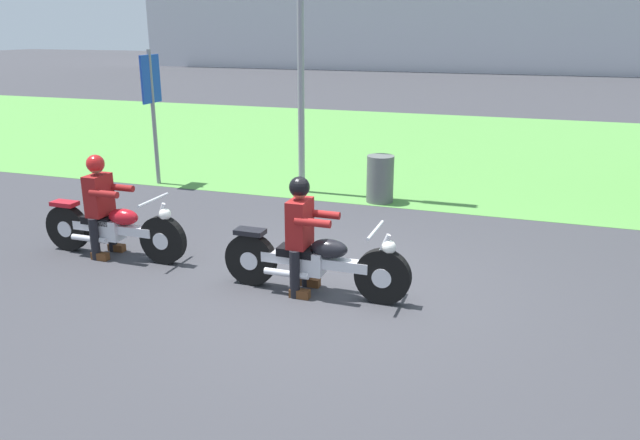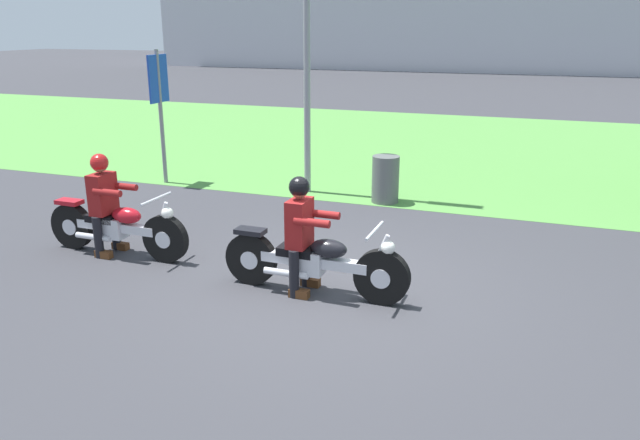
{
  "view_description": "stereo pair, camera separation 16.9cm",
  "coord_description": "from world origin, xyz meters",
  "px_view_note": "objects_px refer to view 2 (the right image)",
  "views": [
    {
      "loc": [
        2.07,
        -6.61,
        3.05
      ],
      "look_at": [
        -0.16,
        -0.0,
        0.85
      ],
      "focal_mm": 34.95,
      "sensor_mm": 36.0,
      "label": 1
    },
    {
      "loc": [
        2.23,
        -6.55,
        3.05
      ],
      "look_at": [
        -0.16,
        -0.0,
        0.85
      ],
      "focal_mm": 34.95,
      "sensor_mm": 36.0,
      "label": 2
    }
  ],
  "objects_px": {
    "motorcycle_lead": "(315,262)",
    "trash_can": "(385,179)",
    "rider_lead": "(301,226)",
    "motorcycle_follow": "(117,227)",
    "rider_follow": "(104,196)",
    "sign_banner": "(159,96)"
  },
  "relations": [
    {
      "from": "motorcycle_lead",
      "to": "motorcycle_follow",
      "type": "relative_size",
      "value": 1.04
    },
    {
      "from": "rider_lead",
      "to": "sign_banner",
      "type": "height_order",
      "value": "sign_banner"
    },
    {
      "from": "motorcycle_lead",
      "to": "rider_follow",
      "type": "relative_size",
      "value": 1.63
    },
    {
      "from": "motorcycle_follow",
      "to": "rider_follow",
      "type": "relative_size",
      "value": 1.56
    },
    {
      "from": "motorcycle_follow",
      "to": "trash_can",
      "type": "distance_m",
      "value": 4.76
    },
    {
      "from": "motorcycle_follow",
      "to": "sign_banner",
      "type": "height_order",
      "value": "sign_banner"
    },
    {
      "from": "rider_lead",
      "to": "trash_can",
      "type": "xyz_separation_m",
      "value": [
        -0.04,
        4.14,
        -0.4
      ]
    },
    {
      "from": "rider_lead",
      "to": "trash_can",
      "type": "relative_size",
      "value": 1.67
    },
    {
      "from": "rider_lead",
      "to": "motorcycle_follow",
      "type": "bearing_deg",
      "value": 174.78
    },
    {
      "from": "rider_lead",
      "to": "trash_can",
      "type": "height_order",
      "value": "rider_lead"
    },
    {
      "from": "motorcycle_lead",
      "to": "rider_lead",
      "type": "height_order",
      "value": "rider_lead"
    },
    {
      "from": "motorcycle_follow",
      "to": "sign_banner",
      "type": "relative_size",
      "value": 0.85
    },
    {
      "from": "motorcycle_lead",
      "to": "trash_can",
      "type": "height_order",
      "value": "motorcycle_lead"
    },
    {
      "from": "rider_follow",
      "to": "trash_can",
      "type": "bearing_deg",
      "value": 53.06
    },
    {
      "from": "rider_lead",
      "to": "motorcycle_follow",
      "type": "xyz_separation_m",
      "value": [
        -2.82,
        0.28,
        -0.42
      ]
    },
    {
      "from": "rider_lead",
      "to": "motorcycle_follow",
      "type": "distance_m",
      "value": 2.87
    },
    {
      "from": "trash_can",
      "to": "motorcycle_lead",
      "type": "bearing_deg",
      "value": -87.12
    },
    {
      "from": "motorcycle_lead",
      "to": "motorcycle_follow",
      "type": "distance_m",
      "value": 3.01
    },
    {
      "from": "motorcycle_follow",
      "to": "motorcycle_lead",
      "type": "bearing_deg",
      "value": -4.98
    },
    {
      "from": "rider_follow",
      "to": "trash_can",
      "type": "relative_size",
      "value": 1.68
    },
    {
      "from": "motorcycle_lead",
      "to": "motorcycle_follow",
      "type": "bearing_deg",
      "value": 175.02
    },
    {
      "from": "rider_lead",
      "to": "motorcycle_follow",
      "type": "relative_size",
      "value": 0.64
    }
  ]
}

